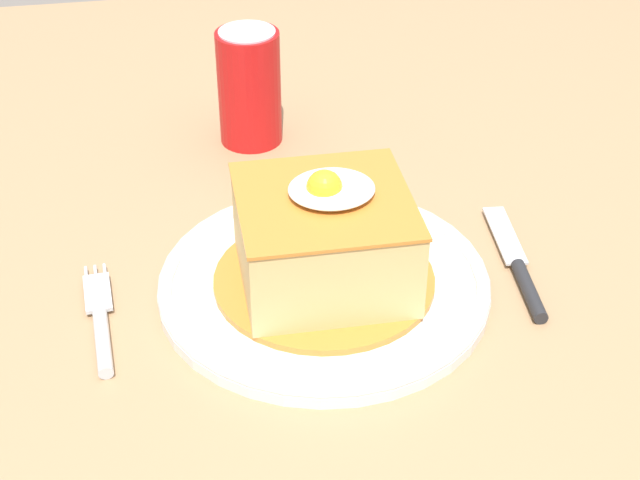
{
  "coord_description": "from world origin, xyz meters",
  "views": [
    {
      "loc": [
        -0.08,
        -0.82,
        1.26
      ],
      "look_at": [
        0.04,
        -0.16,
        0.79
      ],
      "focal_mm": 54.53,
      "sensor_mm": 36.0,
      "label": 1
    }
  ],
  "objects_px": {
    "main_plate": "(324,283)",
    "knife": "(522,274)",
    "soda_can": "(249,87)",
    "fork": "(101,325)"
  },
  "relations": [
    {
      "from": "main_plate",
      "to": "knife",
      "type": "relative_size",
      "value": 1.7
    },
    {
      "from": "fork",
      "to": "soda_can",
      "type": "xyz_separation_m",
      "value": [
        0.16,
        0.29,
        0.06
      ]
    },
    {
      "from": "knife",
      "to": "soda_can",
      "type": "xyz_separation_m",
      "value": [
        -0.2,
        0.29,
        0.06
      ]
    },
    {
      "from": "main_plate",
      "to": "soda_can",
      "type": "distance_m",
      "value": 0.28
    },
    {
      "from": "main_plate",
      "to": "knife",
      "type": "height_order",
      "value": "main_plate"
    },
    {
      "from": "main_plate",
      "to": "knife",
      "type": "xyz_separation_m",
      "value": [
        0.17,
        -0.01,
        -0.0
      ]
    },
    {
      "from": "main_plate",
      "to": "soda_can",
      "type": "xyz_separation_m",
      "value": [
        -0.03,
        0.27,
        0.05
      ]
    },
    {
      "from": "main_plate",
      "to": "soda_can",
      "type": "height_order",
      "value": "soda_can"
    },
    {
      "from": "knife",
      "to": "soda_can",
      "type": "height_order",
      "value": "soda_can"
    },
    {
      "from": "soda_can",
      "to": "fork",
      "type": "bearing_deg",
      "value": -118.12
    }
  ]
}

